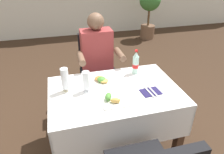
# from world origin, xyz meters

# --- Properties ---
(ground_plane) EXTENTS (11.00, 11.00, 0.00)m
(ground_plane) POSITION_xyz_m (0.00, 0.00, 0.00)
(ground_plane) COLOR #382619
(main_dining_table) EXTENTS (1.18, 0.79, 0.73)m
(main_dining_table) POSITION_xyz_m (0.04, 0.08, 0.56)
(main_dining_table) COLOR white
(main_dining_table) RESTS_ON ground
(chair_far_diner_seat) EXTENTS (0.44, 0.50, 0.97)m
(chair_far_diner_seat) POSITION_xyz_m (0.04, 0.86, 0.55)
(chair_far_diner_seat) COLOR black
(chair_far_diner_seat) RESTS_ON ground
(seated_diner_far) EXTENTS (0.50, 0.46, 1.26)m
(seated_diner_far) POSITION_xyz_m (0.02, 0.75, 0.71)
(seated_diner_far) COLOR #282D42
(seated_diner_far) RESTS_ON ground
(plate_near_camera) EXTENTS (0.23, 0.23, 0.07)m
(plate_near_camera) POSITION_xyz_m (-0.02, -0.08, 0.74)
(plate_near_camera) COLOR white
(plate_near_camera) RESTS_ON main_dining_table
(plate_far_diner) EXTENTS (0.23, 0.23, 0.06)m
(plate_far_diner) POSITION_xyz_m (-0.03, 0.24, 0.75)
(plate_far_diner) COLOR white
(plate_far_diner) RESTS_ON main_dining_table
(beer_glass_left) EXTENTS (0.07, 0.07, 0.20)m
(beer_glass_left) POSITION_xyz_m (-0.21, 0.12, 0.83)
(beer_glass_left) COLOR white
(beer_glass_left) RESTS_ON main_dining_table
(beer_glass_middle) EXTENTS (0.07, 0.07, 0.23)m
(beer_glass_middle) POSITION_xyz_m (-0.39, 0.17, 0.85)
(beer_glass_middle) COLOR white
(beer_glass_middle) RESTS_ON main_dining_table
(cola_bottle_primary) EXTENTS (0.06, 0.06, 0.26)m
(cola_bottle_primary) POSITION_xyz_m (0.33, 0.33, 0.84)
(cola_bottle_primary) COLOR silver
(cola_bottle_primary) RESTS_ON main_dining_table
(napkin_cutlery_set) EXTENTS (0.18, 0.19, 0.01)m
(napkin_cutlery_set) POSITION_xyz_m (0.34, -0.04, 0.73)
(napkin_cutlery_set) COLOR #231E4C
(napkin_cutlery_set) RESTS_ON main_dining_table
(potted_plant_corner) EXTENTS (0.50, 0.50, 1.18)m
(potted_plant_corner) POSITION_xyz_m (1.79, 3.25, 0.74)
(potted_plant_corner) COLOR brown
(potted_plant_corner) RESTS_ON ground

